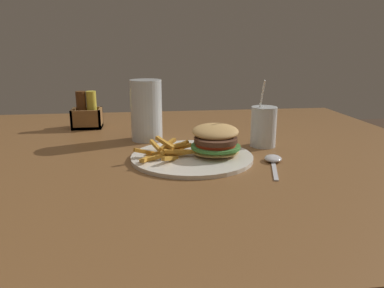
# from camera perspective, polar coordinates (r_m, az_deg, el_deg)

# --- Properties ---
(dining_table) EXTENTS (1.46, 1.26, 0.78)m
(dining_table) POSITION_cam_1_polar(r_m,az_deg,el_deg) (1.07, -1.55, -6.18)
(dining_table) COLOR brown
(dining_table) RESTS_ON ground_plane
(meal_plate_near) EXTENTS (0.31, 0.31, 0.09)m
(meal_plate_near) POSITION_cam_1_polar(r_m,az_deg,el_deg) (0.96, 1.45, -0.87)
(meal_plate_near) COLOR silver
(meal_plate_near) RESTS_ON dining_table
(beer_glass) EXTENTS (0.09, 0.09, 0.18)m
(beer_glass) POSITION_cam_1_polar(r_m,az_deg,el_deg) (1.14, -6.96, 4.90)
(beer_glass) COLOR silver
(beer_glass) RESTS_ON dining_table
(juice_glass) EXTENTS (0.07, 0.07, 0.19)m
(juice_glass) POSITION_cam_1_polar(r_m,az_deg,el_deg) (1.09, 10.83, 2.47)
(juice_glass) COLOR silver
(juice_glass) RESTS_ON dining_table
(spoon) EXTENTS (0.07, 0.17, 0.02)m
(spoon) POSITION_cam_1_polar(r_m,az_deg,el_deg) (0.95, 12.27, -2.33)
(spoon) COLOR silver
(spoon) RESTS_ON dining_table
(condiment_caddy) EXTENTS (0.10, 0.09, 0.13)m
(condiment_caddy) POSITION_cam_1_polar(r_m,az_deg,el_deg) (1.37, -15.71, 4.36)
(condiment_caddy) COLOR brown
(condiment_caddy) RESTS_ON dining_table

